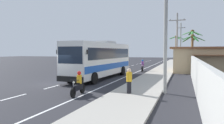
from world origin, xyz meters
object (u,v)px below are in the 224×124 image
at_px(utility_pole_mid, 177,41).
at_px(palm_nearest, 192,44).
at_px(utility_pole_nearest, 166,27).
at_px(motorcycle_trailing, 142,67).
at_px(utility_pole_far, 181,43).
at_px(coach_bus_foreground, 101,59).
at_px(palm_second, 192,41).
at_px(palm_third, 176,45).
at_px(motorcycle_beside_bus, 78,85).
at_px(pedestrian_near_kerb, 129,80).

relative_size(utility_pole_mid, palm_nearest, 1.57).
height_order(utility_pole_nearest, utility_pole_mid, utility_pole_nearest).
bearing_deg(motorcycle_trailing, utility_pole_far, 76.88).
height_order(coach_bus_foreground, palm_nearest, palm_nearest).
distance_m(palm_second, palm_third, 11.81).
xyz_separation_m(motorcycle_trailing, palm_second, (6.52, 6.33, 3.72)).
distance_m(coach_bus_foreground, utility_pole_mid, 13.20).
bearing_deg(utility_pole_nearest, motorcycle_trailing, 106.81).
xyz_separation_m(coach_bus_foreground, utility_pole_mid, (7.15, 10.86, 2.28)).
xyz_separation_m(coach_bus_foreground, motorcycle_beside_bus, (1.90, -8.29, -1.40)).
relative_size(motorcycle_beside_bus, palm_second, 0.32).
distance_m(coach_bus_foreground, utility_pole_far, 28.75).
xyz_separation_m(motorcycle_trailing, palm_third, (3.68, 17.79, 3.45)).
height_order(coach_bus_foreground, utility_pole_mid, utility_pole_mid).
bearing_deg(motorcycle_trailing, pedestrian_near_kerb, -81.93).
height_order(motorcycle_beside_bus, utility_pole_nearest, utility_pole_nearest).
distance_m(coach_bus_foreground, utility_pole_nearest, 9.54).
distance_m(pedestrian_near_kerb, palm_second, 22.51).
bearing_deg(pedestrian_near_kerb, motorcycle_beside_bus, -116.71).
bearing_deg(palm_second, coach_bus_foreground, -122.67).
xyz_separation_m(motorcycle_beside_bus, utility_pole_far, (5.43, 35.97, 4.05)).
bearing_deg(coach_bus_foreground, motorcycle_beside_bus, -77.10).
xyz_separation_m(motorcycle_beside_bus, palm_third, (4.56, 34.25, 3.48)).
relative_size(coach_bus_foreground, motorcycle_beside_bus, 5.87).
relative_size(motorcycle_trailing, utility_pole_nearest, 0.23).
bearing_deg(utility_pole_far, pedestrian_near_kerb, -93.84).
bearing_deg(utility_pole_mid, motorcycle_trailing, -148.48).
xyz_separation_m(pedestrian_near_kerb, palm_third, (1.48, 33.28, 3.15)).
relative_size(coach_bus_foreground, palm_second, 1.87).
xyz_separation_m(motorcycle_beside_bus, motorcycle_trailing, (0.89, 16.46, 0.04)).
bearing_deg(palm_third, pedestrian_near_kerb, -92.54).
height_order(coach_bus_foreground, palm_second, palm_second).
xyz_separation_m(pedestrian_near_kerb, palm_second, (4.32, 21.82, 3.42)).
xyz_separation_m(coach_bus_foreground, palm_second, (9.30, 14.51, 2.35)).
relative_size(pedestrian_near_kerb, utility_pole_mid, 0.19).
xyz_separation_m(utility_pole_mid, palm_nearest, (2.09, 0.74, -0.46)).
relative_size(motorcycle_beside_bus, palm_third, 0.32).
height_order(coach_bus_foreground, motorcycle_beside_bus, coach_bus_foreground).
xyz_separation_m(motorcycle_beside_bus, utility_pole_mid, (5.26, 19.15, 3.69)).
distance_m(utility_pole_far, palm_third, 2.00).
height_order(palm_nearest, palm_third, palm_third).
distance_m(pedestrian_near_kerb, utility_pole_nearest, 4.23).
xyz_separation_m(utility_pole_nearest, utility_pole_mid, (0.10, 16.82, -0.08)).
xyz_separation_m(pedestrian_near_kerb, palm_nearest, (4.26, 18.91, 2.88)).
bearing_deg(utility_pole_mid, palm_nearest, 19.49).
height_order(pedestrian_near_kerb, palm_second, palm_second).
height_order(motorcycle_trailing, utility_pole_nearest, utility_pole_nearest).
height_order(pedestrian_near_kerb, palm_third, palm_third).
height_order(motorcycle_beside_bus, motorcycle_trailing, motorcycle_trailing).
bearing_deg(utility_pole_nearest, utility_pole_far, 89.54).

